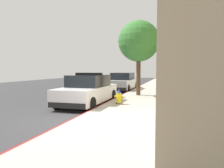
{
  "coord_description": "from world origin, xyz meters",
  "views": [
    {
      "loc": [
        3.29,
        -6.89,
        1.86
      ],
      "look_at": [
        -0.17,
        5.04,
        1.0
      ],
      "focal_mm": 34.12,
      "sensor_mm": 36.0,
      "label": 1
    }
  ],
  "objects_px": {
    "police_cruiser": "(88,90)",
    "fire_hydrant": "(119,97)",
    "street_tree": "(139,41)",
    "parked_car_silver_ahead": "(123,82)"
  },
  "relations": [
    {
      "from": "police_cruiser",
      "to": "fire_hydrant",
      "type": "bearing_deg",
      "value": -12.01
    },
    {
      "from": "fire_hydrant",
      "to": "street_tree",
      "type": "height_order",
      "value": "street_tree"
    },
    {
      "from": "street_tree",
      "to": "parked_car_silver_ahead",
      "type": "bearing_deg",
      "value": 115.99
    },
    {
      "from": "parked_car_silver_ahead",
      "to": "street_tree",
      "type": "height_order",
      "value": "street_tree"
    },
    {
      "from": "police_cruiser",
      "to": "fire_hydrant",
      "type": "relative_size",
      "value": 6.37
    },
    {
      "from": "parked_car_silver_ahead",
      "to": "street_tree",
      "type": "relative_size",
      "value": 0.99
    },
    {
      "from": "police_cruiser",
      "to": "street_tree",
      "type": "bearing_deg",
      "value": 59.18
    },
    {
      "from": "fire_hydrant",
      "to": "police_cruiser",
      "type": "bearing_deg",
      "value": 167.99
    },
    {
      "from": "police_cruiser",
      "to": "fire_hydrant",
      "type": "distance_m",
      "value": 1.82
    },
    {
      "from": "police_cruiser",
      "to": "parked_car_silver_ahead",
      "type": "distance_m",
      "value": 7.8
    }
  ]
}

